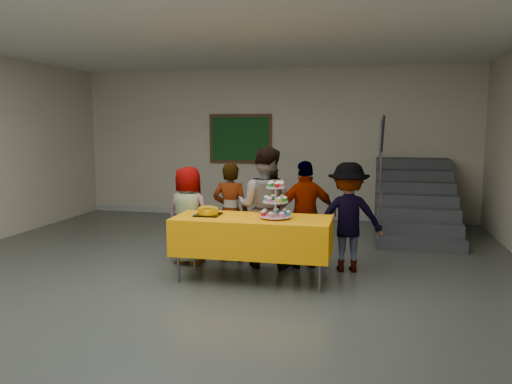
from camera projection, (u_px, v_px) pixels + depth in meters
The scene contains 11 objects.
room_shell at pixel (184, 99), 5.18m from camera, with size 10.00×10.04×3.02m.
bake_table at pixel (252, 235), 6.00m from camera, with size 1.88×0.78×0.77m.
cupcake_stand at pixel (276, 203), 5.87m from camera, with size 0.38×0.38×0.44m.
bear_cake at pixel (208, 211), 6.09m from camera, with size 0.32×0.36×0.12m.
schoolchild_a at pixel (188, 215), 6.72m from camera, with size 0.65×0.42×1.32m, color slate.
schoolchild_b at pixel (231, 212), 6.83m from camera, with size 0.50×0.33×1.37m, color slate.
schoolchild_c at pixel (265, 207), 6.55m from camera, with size 0.77×0.60×1.59m, color slate.
schoolchild_d at pixel (306, 215), 6.51m from camera, with size 0.83×0.34×1.41m, color slate.
schoolchild_e at pixel (348, 217), 6.36m from camera, with size 0.91×0.52×1.40m, color slate.
staircase at pixel (414, 204), 8.78m from camera, with size 1.30×2.40×2.04m.
noticeboard at pixel (240, 139), 10.18m from camera, with size 1.30×0.05×1.00m.
Camera 1 is at (1.88, -4.95, 1.85)m, focal length 35.00 mm.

